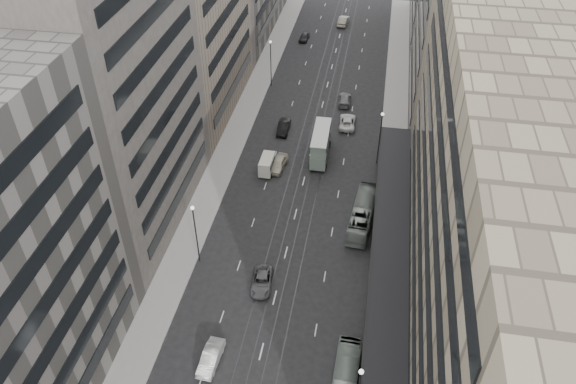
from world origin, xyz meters
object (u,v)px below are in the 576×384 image
Objects in this scene: bus_far at (362,214)px; sedan_2 at (262,281)px; sedan_1 at (211,358)px; double_decker at (321,144)px; panel_van at (267,164)px; bus_near at (344,384)px.

bus_far reaches higher than sedan_2.
sedan_1 reaches higher than sedan_2.
sedan_1 is (-6.06, -36.08, -1.60)m from double_decker.
bus_far is at bearing 64.15° from sedan_1.
double_decker is 8.47m from panel_van.
panel_van is at bearing -25.57° from bus_far.
sedan_1 is at bearing -109.93° from sedan_2.
bus_near is 2.48× the size of panel_van.
double_decker is at bearing -77.46° from bus_near.
double_decker is 2.10× the size of panel_van.
double_decker reaches higher than sedan_1.
sedan_2 is (-3.24, -25.52, -1.69)m from double_decker.
bus_far is at bearing -88.08° from bus_near.
bus_near is 0.92× the size of bus_far.
double_decker is at bearing -56.68° from bus_far.
bus_far is 26.39m from sedan_1.
sedan_1 is at bearing -87.79° from panel_van.
bus_far is 16.06m from sedan_2.
panel_van reaches higher than sedan_1.
sedan_2 is at bearing -98.34° from double_decker.
bus_far is 16.15m from panel_van.
sedan_1 is at bearing -2.48° from bus_near.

